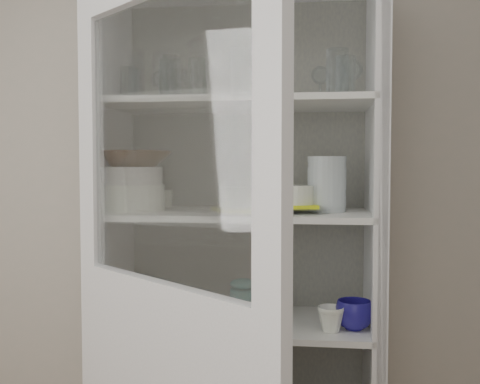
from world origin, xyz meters
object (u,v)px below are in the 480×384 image
Objects in this scene: goblet_2 at (320,84)px; terracotta_bowl at (134,159)px; teal_jar at (243,299)px; plate_stack_front at (134,198)px; cupboard_door at (165,362)px; goblet_0 at (161,87)px; pantry_cabinet at (242,293)px; grey_bowl_stack at (327,184)px; plate_stack_back at (148,198)px; mug_blue at (354,315)px; white_ramekin at (292,195)px; glass_platter at (292,210)px; goblet_3 at (352,79)px; measuring_cups at (150,313)px; cream_bowl at (134,176)px; white_canister at (139,295)px; mug_teal at (259,301)px; yellow_trivet at (292,206)px; mug_white at (331,319)px; goblet_1 at (191,86)px.

goblet_2 reaches higher than terracotta_bowl.
plate_stack_front is at bearing -165.49° from teal_jar.
goblet_0 is (-0.18, 0.61, 0.86)m from cupboard_door.
grey_bowl_stack is at bearing -9.90° from pantry_cabinet.
plate_stack_back is (-0.06, 0.04, -0.44)m from goblet_0.
terracotta_bowl is at bearing 175.10° from mug_blue.
terracotta_bowl reaches higher than grey_bowl_stack.
white_ramekin is at bearing 93.76° from cupboard_door.
white_ramekin is (-0.10, -0.13, -0.42)m from goblet_2.
glass_platter is (0.19, -0.08, 0.33)m from pantry_cabinet.
goblet_0 is 0.74m from goblet_3.
plate_stack_back is (-0.80, 0.05, -0.45)m from goblet_3.
measuring_cups is at bearing -176.72° from white_ramekin.
grey_bowl_stack is at bearing 4.50° from cream_bowl.
plate_stack_front is 0.40m from white_canister.
terracotta_bowl is 2.29× the size of mug_teal.
plate_stack_front reaches higher than mug_blue.
goblet_2 is at bearing 52.45° from white_ramekin.
cream_bowl reaches higher than yellow_trivet.
mug_white is (0.71, -0.08, -0.41)m from plate_stack_front.
plate_stack_front is at bearing 156.15° from cupboard_door.
mug_white is (0.54, -0.24, -0.84)m from goblet_1.
white_canister is (-0.02, 0.10, -0.53)m from terracotta_bowl.
goblet_0 reaches higher than teal_jar.
pantry_cabinet reaches higher than plate_stack_front.
grey_bowl_stack is (0.12, 0.03, 0.04)m from white_ramekin.
terracotta_bowl is 1.54× the size of white_ramekin.
goblet_2 reaches higher than mug_teal.
goblet_1 is 0.88m from measuring_cups.
teal_jar is (0.40, -0.09, -0.38)m from plate_stack_back.
plate_stack_front is 1.41× the size of white_ramekin.
plate_stack_back is (-0.68, 0.03, -0.44)m from goblet_2.
cream_bowl is at bearing -136.92° from goblet_1.
mug_white is at bearing -19.57° from goblet_0.
glass_platter is (-0.22, -0.12, -0.48)m from goblet_3.
yellow_trivet is at bearing 151.89° from mug_white.
mug_white is at bearing -38.16° from yellow_trivet.
teal_jar is at bearing -17.14° from goblet_1.
teal_jar is (-0.19, 0.07, -0.36)m from yellow_trivet.
goblet_3 reaches higher than plate_stack_back.
goblet_2 reaches higher than measuring_cups.
mug_white is at bearing -29.88° from pantry_cabinet.
measuring_cups is (-0.74, 0.04, -0.03)m from mug_blue.
goblet_2 is at bearing 4.84° from white_canister.
plate_stack_back is 0.21m from cream_bowl.
cream_bowl is 0.06m from terracotta_bowl.
mug_teal is (0.27, -0.05, -0.83)m from goblet_1.
glass_platter is 0.40m from mug_white.
pantry_cabinet is 17.92× the size of teal_jar.
goblet_3 is 0.92m from plate_stack_back.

